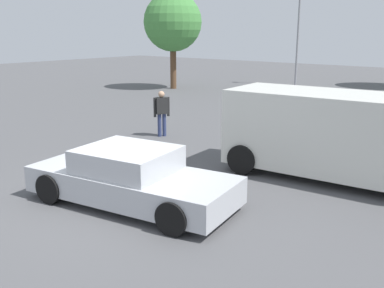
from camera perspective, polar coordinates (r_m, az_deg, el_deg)
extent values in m
plane|color=#515154|center=(9.62, -9.08, -7.51)|extent=(80.00, 80.00, 0.00)
cube|color=#B7BABF|center=(9.43, -7.69, -5.09)|extent=(4.68, 2.44, 0.55)
cube|color=#B7BABF|center=(9.33, -8.29, -1.98)|extent=(2.10, 1.89, 0.49)
cube|color=slate|center=(8.83, -3.74, -2.80)|extent=(0.30, 1.48, 0.41)
cube|color=slate|center=(9.88, -12.35, -1.23)|extent=(0.30, 1.48, 0.41)
cylinder|color=black|center=(9.36, 2.96, -5.88)|extent=(0.67, 0.32, 0.64)
cylinder|color=black|center=(8.02, -2.48, -9.46)|extent=(0.67, 0.32, 0.64)
cylinder|color=black|center=(11.00, -11.40, -3.03)|extent=(0.67, 0.32, 0.64)
cylinder|color=black|center=(9.88, -17.72, -5.45)|extent=(0.67, 0.32, 0.64)
ellipsoid|color=olive|center=(12.62, -3.21, -0.84)|extent=(0.46, 0.35, 0.23)
sphere|color=olive|center=(12.39, -2.64, -0.82)|extent=(0.18, 0.18, 0.18)
sphere|color=olive|center=(12.33, -2.49, -0.91)|extent=(0.08, 0.08, 0.08)
cylinder|color=olive|center=(12.58, -2.66, -1.69)|extent=(0.06, 0.06, 0.15)
cylinder|color=olive|center=(12.52, -3.16, -1.78)|extent=(0.06, 0.06, 0.15)
cylinder|color=olive|center=(12.80, -3.24, -1.42)|extent=(0.06, 0.06, 0.15)
cylinder|color=olive|center=(12.74, -3.74, -1.50)|extent=(0.06, 0.06, 0.15)
sphere|color=olive|center=(12.81, -3.75, -0.45)|extent=(0.10, 0.10, 0.10)
cube|color=silver|center=(11.28, 17.99, 1.43)|extent=(5.41, 2.41, 1.89)
cylinder|color=black|center=(12.99, 10.33, -0.01)|extent=(0.78, 0.31, 0.76)
cylinder|color=black|center=(11.36, 6.46, -1.96)|extent=(0.78, 0.31, 0.76)
cylinder|color=navy|center=(15.30, -4.18, 2.43)|extent=(0.13, 0.13, 0.79)
cylinder|color=navy|center=(15.35, -3.57, 2.48)|extent=(0.13, 0.13, 0.79)
cube|color=#262626|center=(15.20, -3.92, 4.94)|extent=(0.41, 0.47, 0.56)
cylinder|color=#262626|center=(15.14, -4.78, 4.70)|extent=(0.09, 0.09, 0.66)
cylinder|color=#262626|center=(15.28, -3.05, 4.82)|extent=(0.09, 0.09, 0.66)
sphere|color=tan|center=(15.14, -3.94, 6.39)|extent=(0.21, 0.21, 0.21)
cylinder|color=gray|center=(30.47, 13.39, 12.99)|extent=(0.14, 0.14, 6.02)
cylinder|color=brown|center=(27.98, -2.42, 9.87)|extent=(0.37, 0.37, 2.70)
sphere|color=#478C42|center=(27.90, -2.48, 15.35)|extent=(3.53, 3.53, 3.53)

